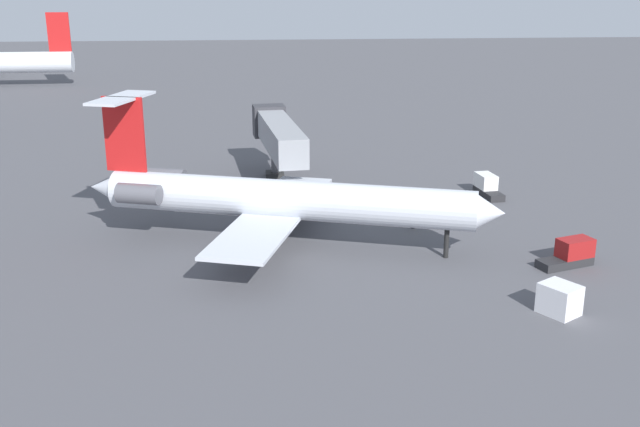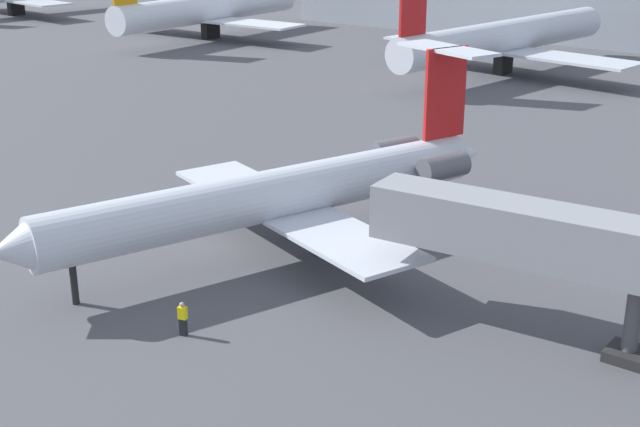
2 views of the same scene
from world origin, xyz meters
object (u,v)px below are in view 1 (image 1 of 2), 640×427
Objects in this scene: regional_jet at (276,198)px; baggage_tug_trailing at (570,254)px; baggage_tug_lead at (487,186)px; ground_crew_marshaller at (413,218)px; jet_bridge at (278,134)px; cargo_container_uld at (559,299)px.

regional_jet reaches higher than baggage_tug_trailing.
baggage_tug_trailing is at bearing -179.08° from baggage_tug_lead.
baggage_tug_trailing is (-9.04, -9.09, -0.02)m from ground_crew_marshaller.
jet_bridge is 20.18m from baggage_tug_lead.
regional_jet is at bearing 49.74° from cargo_container_uld.
baggage_tug_lead and baggage_tug_trailing have the same top height.
cargo_container_uld is at bearing -153.83° from jet_bridge.
baggage_tug_trailing is at bearing -140.97° from jet_bridge.
regional_jet is 7.40× the size of baggage_tug_lead.
regional_jet is 17.44m from jet_bridge.
baggage_tug_lead is (-5.96, -18.85, -4.06)m from jet_bridge.
baggage_tug_trailing is (-23.60, -19.13, -4.06)m from jet_bridge.
ground_crew_marshaller is 12.82m from baggage_tug_trailing.
ground_crew_marshaller is 0.62× the size of cargo_container_uld.
baggage_tug_lead is at bearing -107.53° from jet_bridge.
regional_jet is at bearing 104.47° from ground_crew_marshaller.
baggage_tug_lead is 0.98× the size of baggage_tug_trailing.
regional_jet reaches higher than cargo_container_uld.
regional_jet reaches higher than jet_bridge.
cargo_container_uld is (-16.45, -5.19, 0.06)m from ground_crew_marshaller.
baggage_tug_lead is 17.65m from baggage_tug_trailing.
jet_bridge is at bearing 39.03° from baggage_tug_trailing.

